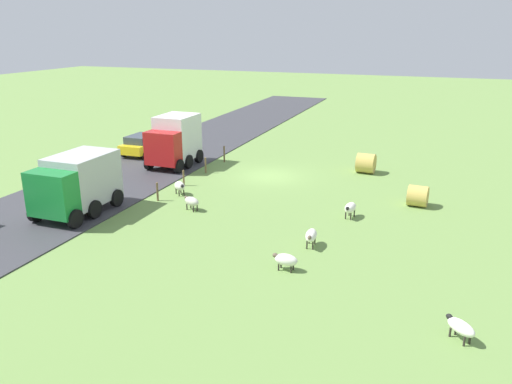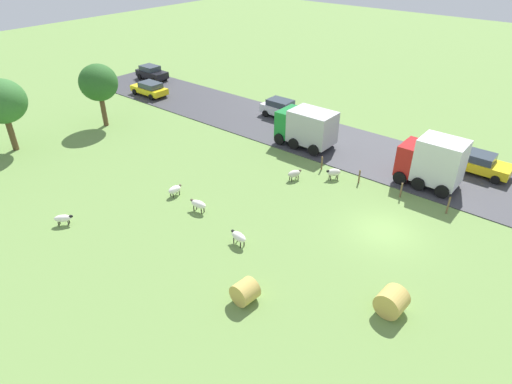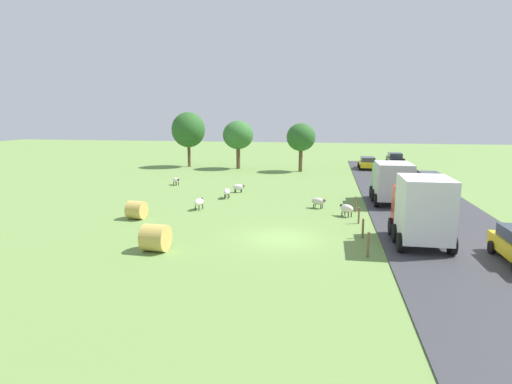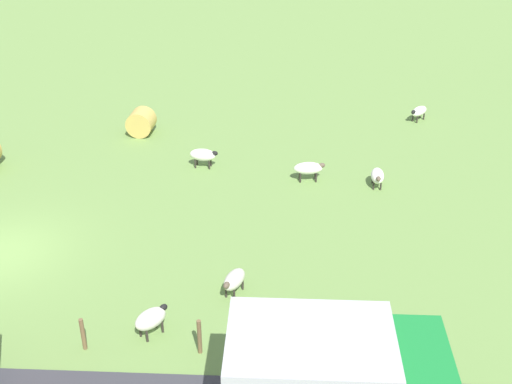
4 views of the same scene
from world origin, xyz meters
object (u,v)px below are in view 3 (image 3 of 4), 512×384
at_px(hay_bale_0, 137,210).
at_px(sheep_4, 347,208).
at_px(sheep_3, 238,187).
at_px(truck_1, 422,209).
at_px(car_1, 367,163).
at_px(sheep_2, 227,192).
at_px(tree_2, 301,137).
at_px(car_3, 430,182).
at_px(tree_0, 238,135).
at_px(tree_1, 188,130).
at_px(truck_0, 392,181).
at_px(sheep_1, 176,180).
at_px(sheep_0, 199,202).
at_px(car_2, 395,159).
at_px(hay_bale_1, 156,238).
at_px(sheep_5, 318,201).

bearing_deg(hay_bale_0, sheep_4, 12.37).
height_order(sheep_3, truck_1, truck_1).
distance_m(sheep_3, car_1, 21.96).
bearing_deg(car_1, sheep_2, -121.86).
bearing_deg(sheep_4, sheep_2, 153.82).
xyz_separation_m(tree_2, car_3, (12.07, -11.68, -3.13)).
relative_size(tree_0, tree_1, 0.85).
bearing_deg(hay_bale_0, truck_1, -9.19).
relative_size(sheep_3, truck_0, 0.23).
bearing_deg(sheep_1, hay_bale_0, -80.53).
relative_size(tree_1, car_1, 1.63).
distance_m(sheep_0, tree_2, 22.70).
relative_size(car_1, car_3, 1.00).
relative_size(sheep_0, hay_bale_0, 1.03).
bearing_deg(car_2, truck_1, -96.42).
bearing_deg(hay_bale_0, car_1, 58.87).
xyz_separation_m(sheep_2, sheep_3, (0.37, 2.70, -0.08)).
relative_size(sheep_1, car_1, 0.25).
bearing_deg(sheep_0, tree_2, 74.96).
bearing_deg(truck_1, hay_bale_1, -166.58).
relative_size(sheep_4, tree_1, 0.16).
bearing_deg(sheep_2, sheep_4, -26.18).
xyz_separation_m(tree_0, car_2, (19.98, 6.64, -3.28)).
height_order(sheep_4, truck_0, truck_0).
height_order(hay_bale_1, car_1, car_1).
distance_m(hay_bale_0, car_1, 33.10).
bearing_deg(sheep_3, truck_0, -11.28).
bearing_deg(truck_1, tree_0, 118.83).
height_order(sheep_2, car_1, car_1).
bearing_deg(truck_0, sheep_0, -161.84).
relative_size(tree_2, truck_1, 1.35).
bearing_deg(tree_0, car_3, -33.10).
bearing_deg(sheep_2, car_3, 18.44).
bearing_deg(sheep_2, sheep_5, -18.09).
height_order(sheep_3, tree_1, tree_1).
bearing_deg(truck_0, car_2, 80.92).
bearing_deg(car_3, truck_0, -126.39).
xyz_separation_m(sheep_4, car_2, (7.53, 29.91, 0.35)).
bearing_deg(car_1, car_3, -75.16).
relative_size(sheep_0, car_2, 0.30).
bearing_deg(sheep_2, tree_2, 74.42).
bearing_deg(sheep_2, car_1, 58.14).
height_order(sheep_3, hay_bale_1, hay_bale_1).
bearing_deg(car_2, sheep_0, -121.12).
distance_m(hay_bale_0, car_2, 39.08).
height_order(tree_1, car_2, tree_1).
bearing_deg(sheep_0, sheep_2, 77.13).
relative_size(sheep_3, truck_1, 0.26).
bearing_deg(tree_0, car_2, 18.39).
bearing_deg(tree_0, sheep_0, -84.82).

